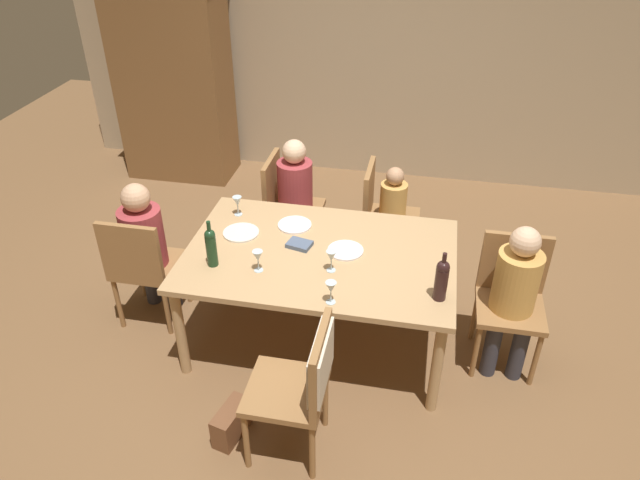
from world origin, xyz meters
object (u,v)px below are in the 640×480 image
(dinner_plate_host, at_px, (345,250))
(wine_glass_near_left, at_px, (237,202))
(dining_table, at_px, (320,261))
(person_child_small, at_px, (395,210))
(chair_near, at_px, (307,377))
(dinner_plate_guest_right, at_px, (295,225))
(person_man_guest, at_px, (298,192))
(person_woman_host, at_px, (515,291))
(chair_right_end, at_px, (511,292))
(wine_bottle_dark_red, at_px, (442,279))
(wine_bottle_tall_green, at_px, (211,246))
(chair_far_left, at_px, (285,202))
(chair_far_right, at_px, (382,211))
(armoire_cabinet, at_px, (173,74))
(person_man_bearded, at_px, (146,241))
(handbag, at_px, (231,422))
(wine_glass_centre, at_px, (258,257))
(wine_glass_near_right, at_px, (331,288))
(chair_left_end, at_px, (142,263))
(wine_glass_far, at_px, (331,257))
(dinner_plate_guest_left, at_px, (241,233))

(dinner_plate_host, bearing_deg, wine_glass_near_left, 159.47)
(dining_table, height_order, person_child_small, person_child_small)
(chair_near, bearing_deg, dinner_plate_host, -2.31)
(dinner_plate_guest_right, bearing_deg, person_man_guest, 101.20)
(person_woman_host, bearing_deg, person_child_small, -49.67)
(chair_right_end, height_order, wine_bottle_dark_red, wine_bottle_dark_red)
(wine_bottle_tall_green, bearing_deg, person_man_guest, 77.62)
(chair_far_left, xyz_separation_m, chair_far_right, (0.81, 0.00, 0.00))
(armoire_cabinet, xyz_separation_m, person_man_guest, (1.62, -1.37, -0.46))
(chair_right_end, distance_m, person_man_bearded, 2.57)
(person_child_small, distance_m, handbag, 2.15)
(wine_glass_centre, distance_m, wine_glass_near_right, 0.56)
(armoire_cabinet, xyz_separation_m, dining_table, (2.00, -2.35, -0.43))
(person_man_guest, bearing_deg, person_woman_host, 58.87)
(wine_bottle_dark_red, height_order, wine_glass_centre, wine_bottle_dark_red)
(handbag, bearing_deg, chair_left_end, 136.28)
(wine_bottle_tall_green, distance_m, wine_glass_centre, 0.31)
(armoire_cabinet, relative_size, wine_bottle_tall_green, 6.65)
(armoire_cabinet, distance_m, chair_far_left, 2.11)
(wine_bottle_dark_red, bearing_deg, dining_table, 157.21)
(wine_glass_near_left, height_order, dinner_plate_guest_right, wine_glass_near_left)
(chair_right_end, bearing_deg, wine_glass_near_left, -8.11)
(chair_far_left, bearing_deg, handbag, 4.17)
(person_man_bearded, xyz_separation_m, wine_glass_far, (1.39, -0.21, 0.20))
(person_man_guest, height_order, dinner_plate_guest_left, person_man_guest)
(chair_far_right, xyz_separation_m, wine_glass_far, (-0.21, -1.16, 0.31))
(wine_bottle_tall_green, distance_m, wine_bottle_dark_red, 1.45)
(wine_bottle_tall_green, xyz_separation_m, wine_glass_near_right, (0.82, -0.23, -0.04))
(wine_glass_near_right, bearing_deg, chair_left_end, 164.02)
(person_man_bearded, height_order, wine_bottle_tall_green, person_man_bearded)
(dinner_plate_guest_right, bearing_deg, chair_left_end, -159.68)
(wine_bottle_dark_red, xyz_separation_m, dinner_plate_guest_left, (-1.39, 0.46, -0.14))
(person_child_small, relative_size, wine_bottle_dark_red, 2.87)
(armoire_cabinet, relative_size, dinner_plate_guest_right, 9.01)
(chair_far_right, relative_size, person_man_bearded, 0.82)
(wine_glass_near_left, bearing_deg, chair_far_left, 72.05)
(dining_table, relative_size, chair_far_left, 1.96)
(dinner_plate_guest_right, bearing_deg, wine_bottle_dark_red, -31.21)
(person_man_bearded, bearing_deg, wine_bottle_tall_green, -25.41)
(chair_far_left, relative_size, dinner_plate_guest_left, 3.63)
(wine_glass_near_right, bearing_deg, wine_bottle_tall_green, 164.36)
(dinner_plate_guest_left, bearing_deg, person_man_bearded, -172.06)
(person_man_bearded, bearing_deg, wine_glass_far, -8.65)
(wine_glass_near_right, bearing_deg, dinner_plate_guest_right, 117.22)
(person_man_bearded, height_order, dinner_plate_guest_right, person_man_bearded)
(person_man_bearded, xyz_separation_m, person_child_small, (1.71, 0.95, -0.09))
(person_man_bearded, relative_size, wine_glass_centre, 7.52)
(chair_far_right, bearing_deg, person_man_bearded, -59.24)
(chair_near, height_order, dinner_plate_guest_right, chair_near)
(chair_right_end, xyz_separation_m, wine_glass_centre, (-1.63, -0.36, 0.31))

